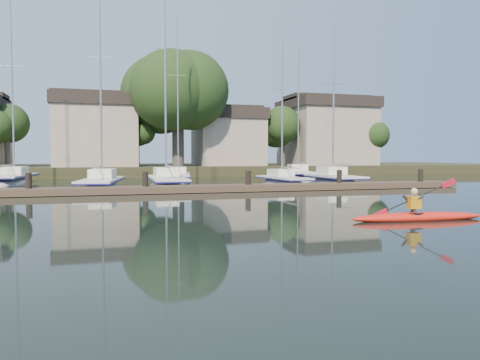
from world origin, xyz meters
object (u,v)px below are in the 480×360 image
object	(u,v)px
dock	(198,188)
sailboat_6	(178,183)
sailboat_1	(102,192)
sailboat_4	(334,187)
sailboat_2	(167,190)
sailboat_5	(14,185)
kayak	(417,215)
sailboat_7	(298,180)
sailboat_3	(283,187)

from	to	relation	value
dock	sailboat_6	xyz separation A→B (m)	(0.72, 12.48, -0.38)
sailboat_1	sailboat_4	size ratio (longest dim) A/B	1.12
sailboat_2	dock	bearing A→B (deg)	-75.89
sailboat_2	sailboat_5	world-z (taller)	sailboat_2
sailboat_2	sailboat_4	bearing A→B (deg)	-2.61
kayak	sailboat_7	xyz separation A→B (m)	(7.50, 27.18, -0.38)
kayak	sailboat_3	distance (m)	18.81
dock	sailboat_2	xyz separation A→B (m)	(-1.18, 5.16, -0.40)
sailboat_5	sailboat_6	xyz separation A→B (m)	(12.66, -0.39, 0.02)
sailboat_7	sailboat_3	bearing A→B (deg)	-107.86
dock	sailboat_1	size ratio (longest dim) A/B	2.37
kayak	sailboat_1	bearing A→B (deg)	123.23
dock	sailboat_5	bearing A→B (deg)	132.85
sailboat_6	sailboat_7	xyz separation A→B (m)	(11.33, 1.08, -0.03)
sailboat_3	sailboat_2	bearing A→B (deg)	175.50
sailboat_1	sailboat_2	size ratio (longest dim) A/B	0.90
sailboat_4	sailboat_7	bearing A→B (deg)	83.38
sailboat_1	sailboat_3	world-z (taller)	sailboat_1
dock	sailboat_7	distance (m)	18.15
dock	sailboat_4	world-z (taller)	sailboat_4
dock	sailboat_3	xyz separation A→B (m)	(7.18, 5.01, -0.38)
sailboat_7	sailboat_6	bearing A→B (deg)	-162.72
sailboat_4	sailboat_2	bearing A→B (deg)	176.62
kayak	sailboat_6	xyz separation A→B (m)	(-3.83, 26.10, -0.35)
dock	sailboat_4	xyz separation A→B (m)	(10.90, 4.34, -0.41)
dock	sailboat_6	distance (m)	12.51
sailboat_1	sailboat_2	bearing A→B (deg)	18.92
sailboat_3	sailboat_7	xyz separation A→B (m)	(4.87, 8.56, -0.03)
sailboat_5	sailboat_7	xyz separation A→B (m)	(23.99, 0.69, -0.01)
kayak	sailboat_6	bearing A→B (deg)	102.68
kayak	sailboat_2	distance (m)	19.63
dock	sailboat_5	distance (m)	17.56
kayak	sailboat_6	world-z (taller)	sailboat_6
sailboat_2	sailboat_3	bearing A→B (deg)	0.27
sailboat_4	sailboat_5	bearing A→B (deg)	160.01
sailboat_6	sailboat_3	bearing A→B (deg)	-39.61
sailboat_5	sailboat_4	bearing A→B (deg)	-15.85
dock	sailboat_4	size ratio (longest dim) A/B	2.65
kayak	dock	bearing A→B (deg)	112.81
sailboat_1	sailboat_6	xyz separation A→B (m)	(6.11, 8.10, 0.02)
kayak	sailboat_3	bearing A→B (deg)	86.31
sailboat_1	dock	bearing A→B (deg)	-30.62
sailboat_6	kayak	bearing A→B (deg)	-72.09
sailboat_4	kayak	bearing A→B (deg)	-108.98
sailboat_4	sailboat_5	size ratio (longest dim) A/B	0.83
sailboat_6	sailboat_2	bearing A→B (deg)	-94.95
sailboat_2	sailboat_6	world-z (taller)	sailboat_2
dock	sailboat_3	bearing A→B (deg)	34.92
sailboat_1	sailboat_5	xyz separation A→B (m)	(-6.55, 8.49, 0.00)
sailboat_1	sailboat_7	size ratio (longest dim) A/B	1.04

